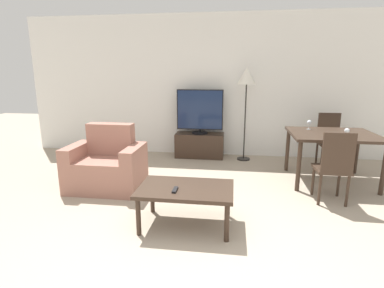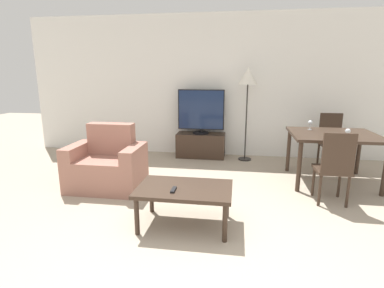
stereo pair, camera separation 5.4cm
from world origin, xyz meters
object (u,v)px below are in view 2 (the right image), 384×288
dining_chair_far (331,138)px  wine_glass_left (310,123)px  floor_lamp (248,80)px  remote_primary (173,190)px  armchair (107,166)px  dining_table (334,139)px  wine_glass_center (348,132)px  tv (201,112)px  coffee_table (184,192)px  tv_stand (201,145)px  dining_chair_near (334,165)px

dining_chair_far → wine_glass_left: (-0.50, -0.57, 0.34)m
floor_lamp → remote_primary: size_ratio=11.42×
armchair → dining_table: bearing=12.9°
dining_chair_far → wine_glass_center: dining_chair_far is taller
remote_primary → tv: bearing=91.4°
dining_chair_far → coffee_table: bearing=-130.9°
tv_stand → wine_glass_left: wine_glass_left is taller
tv → dining_chair_near: tv is taller
armchair → wine_glass_center: bearing=5.9°
dining_chair_near → wine_glass_left: size_ratio=6.35×
dining_chair_far → remote_primary: dining_chair_far is taller
dining_chair_near → floor_lamp: 2.32m
armchair → wine_glass_left: size_ratio=6.99×
dining_table → dining_chair_near: size_ratio=1.30×
tv_stand → remote_primary: size_ratio=6.17×
tv → dining_chair_far: 2.35m
armchair → remote_primary: size_ratio=6.80×
tv_stand → armchair: bearing=-121.4°
armchair → tv: 2.20m
armchair → remote_primary: bearing=-40.7°
dining_chair_far → dining_table: bearing=-104.3°
tv → wine_glass_left: 1.99m
tv → dining_chair_far: bearing=-6.4°
wine_glass_left → floor_lamp: bearing=141.9°
coffee_table → wine_glass_center: bearing=32.2°
coffee_table → dining_table: bearing=40.3°
wine_glass_center → wine_glass_left: bearing=116.8°
tv_stand → floor_lamp: size_ratio=0.54×
floor_lamp → wine_glass_left: (0.96, -0.75, -0.64)m
dining_chair_far → floor_lamp: (-1.45, 0.18, 0.98)m
tv_stand → dining_chair_near: bearing=-45.6°
armchair → floor_lamp: floor_lamp is taller
tv → dining_table: (2.09, -1.09, -0.22)m
dining_chair_far → remote_primary: bearing=-131.0°
dining_chair_near → wine_glass_center: dining_chair_near is taller
dining_chair_near → wine_glass_left: bearing=93.8°
coffee_table → remote_primary: bearing=-131.4°
dining_chair_near → wine_glass_left: (-0.07, 1.09, 0.34)m
coffee_table → floor_lamp: bearing=75.5°
tv_stand → wine_glass_left: size_ratio=6.34×
floor_lamp → tv: bearing=174.8°
tv_stand → dining_table: 2.40m
dining_chair_far → wine_glass_left: bearing=-131.1°
wine_glass_left → wine_glass_center: 0.73m
remote_primary → dining_chair_near: bearing=26.8°
tv_stand → dining_chair_far: dining_chair_far is taller
dining_chair_near → dining_chair_far: bearing=75.7°
wine_glass_left → wine_glass_center: same height
dining_chair_far → tv: bearing=173.6°
floor_lamp → tv_stand: bearing=174.7°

